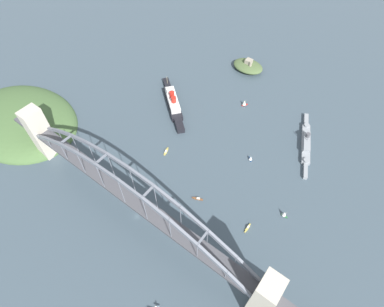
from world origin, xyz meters
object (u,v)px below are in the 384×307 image
Objects in this scene: small_boat_3 at (251,158)px; fort_island_mid_harbor at (248,66)px; naval_cruiser at (306,143)px; harbor_arch_bridge at (131,198)px; ocean_liner at (173,102)px; small_boat_0 at (166,151)px; small_boat_5 at (248,228)px; small_boat_1 at (244,103)px; small_boat_2 at (284,214)px; small_boat_4 at (198,199)px.

fort_island_mid_harbor is at bearing 121.69° from small_boat_3.
naval_cruiser is at bearing -33.18° from fort_island_mid_harbor.
harbor_arch_bridge is 7.52× the size of fort_island_mid_harbor.
small_boat_0 is at bearing -56.59° from ocean_liner.
harbor_arch_bridge is at bearing -63.41° from ocean_liner.
naval_cruiser is 116.19m from small_boat_5.
small_boat_1 is at bearing 125.53° from small_boat_3.
naval_cruiser reaches higher than small_boat_1.
small_boat_2 is at bearing 3.33° from small_boat_0.
fort_island_mid_harbor reaches higher than small_boat_1.
naval_cruiser is 89.16m from small_boat_2.
ocean_liner is 125.79m from small_boat_4.
fort_island_mid_harbor is 3.90× the size of small_boat_0.
naval_cruiser is 144.10m from small_boat_0.
small_boat_3 is (47.28, 113.01, -28.75)m from harbor_arch_bridge.
harbor_arch_bridge reaches higher than small_boat_1.
small_boat_2 is at bearing -33.21° from small_boat_3.
fort_island_mid_harbor reaches higher than small_boat_3.
small_boat_1 is (65.07, 50.05, -1.66)m from ocean_liner.
small_boat_5 is at bearing -90.16° from naval_cruiser.
harbor_arch_bridge is 47.27× the size of small_boat_3.
naval_cruiser is 129.42m from small_boat_4.
small_boat_5 is (82.26, 48.69, -30.89)m from harbor_arch_bridge.
small_boat_1 reaches higher than small_boat_0.
ocean_liner reaches higher than small_boat_2.
small_boat_2 is 76.34m from small_boat_4.
harbor_arch_bridge is at bearing -149.38° from small_boat_5.
ocean_liner reaches higher than small_boat_0.
harbor_arch_bridge is at bearing -142.50° from small_boat_2.
small_boat_1 is 0.85× the size of small_boat_4.
fort_island_mid_harbor is 68.99m from small_boat_1.
small_boat_4 is (30.61, -131.58, -3.10)m from small_boat_1.
harbor_arch_bridge is at bearing -69.62° from small_boat_0.
small_boat_3 reaches higher than small_boat_4.
fort_island_mid_harbor is 220.86m from small_boat_5.
small_boat_4 is (-50.64, -119.08, -2.19)m from naval_cruiser.
small_boat_1 is (1.33, 177.36, -27.84)m from harbor_arch_bridge.
harbor_arch_bridge is 29.31× the size of small_boat_0.
harbor_arch_bridge is at bearing -90.43° from small_boat_1.
small_boat_0 is (4.19, -168.39, -4.38)m from fort_island_mid_harbor.
small_boat_5 is (34.98, -64.32, -2.14)m from small_boat_3.
naval_cruiser is 9.85× the size of small_boat_1.
harbor_arch_bridge is at bearing -116.61° from naval_cruiser.
small_boat_1 is 141.13m from small_boat_2.
harbor_arch_bridge is 31.44× the size of small_boat_5.
harbor_arch_bridge reaches higher than small_boat_0.
small_boat_1 is 152.03m from small_boat_5.
fort_island_mid_harbor is (33.44, 111.35, -0.43)m from ocean_liner.
harbor_arch_bridge is 179.54m from small_boat_1.
fort_island_mid_harbor is 6.28× the size of small_boat_3.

